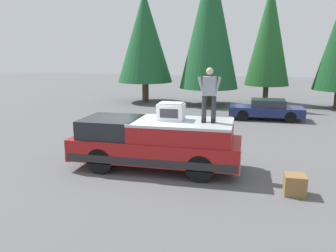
# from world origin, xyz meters

# --- Properties ---
(ground_plane) EXTENTS (90.00, 90.00, 0.00)m
(ground_plane) POSITION_xyz_m (0.00, 0.00, 0.00)
(ground_plane) COLOR #565659
(pickup_truck) EXTENTS (2.01, 5.54, 1.65)m
(pickup_truck) POSITION_xyz_m (0.09, -0.40, 0.87)
(pickup_truck) COLOR maroon
(pickup_truck) RESTS_ON ground
(compressor_unit) EXTENTS (0.65, 0.84, 0.56)m
(compressor_unit) POSITION_xyz_m (0.22, -0.88, 1.93)
(compressor_unit) COLOR silver
(compressor_unit) RESTS_ON pickup_truck
(person_on_truck_bed) EXTENTS (0.29, 0.72, 1.69)m
(person_on_truck_bed) POSITION_xyz_m (0.10, -2.11, 2.55)
(person_on_truck_bed) COLOR #333338
(person_on_truck_bed) RESTS_ON pickup_truck
(parked_car_navy) EXTENTS (1.64, 4.10, 1.16)m
(parked_car_navy) POSITION_xyz_m (9.60, -4.39, 0.58)
(parked_car_navy) COLOR navy
(parked_car_navy) RESTS_ON ground
(wooden_crate) EXTENTS (0.56, 0.56, 0.56)m
(wooden_crate) POSITION_xyz_m (-1.11, -4.63, 0.28)
(wooden_crate) COLOR olive
(wooden_crate) RESTS_ON ground
(conifer_left) EXTENTS (3.24, 3.24, 8.71)m
(conifer_left) POSITION_xyz_m (16.00, -4.63, 5.03)
(conifer_left) COLOR #4C3826
(conifer_left) RESTS_ON ground
(conifer_center_left) EXTENTS (4.19, 4.19, 10.43)m
(conifer_center_left) POSITION_xyz_m (14.31, -0.52, 5.82)
(conifer_center_left) COLOR #4C3826
(conifer_center_left) RESTS_ON ground
(conifer_center_right) EXTENTS (4.15, 4.15, 8.24)m
(conifer_center_right) POSITION_xyz_m (14.82, 4.41, 4.88)
(conifer_center_right) COLOR #4C3826
(conifer_center_right) RESTS_ON ground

